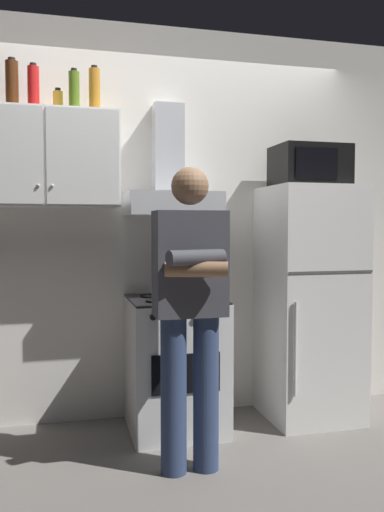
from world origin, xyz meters
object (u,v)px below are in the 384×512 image
at_px(stove_oven, 175,364).
at_px(bottle_liquor_amber, 94,91).
at_px(microwave, 309,166).
at_px(cooking_pot, 199,289).
at_px(bottle_spice_jar, 58,101).
at_px(refrigerator, 309,303).
at_px(range_hood, 171,186).
at_px(person_standing, 190,306).
at_px(bottle_olive_oil, 74,91).
at_px(bottle_soda_red, 33,87).
at_px(bottle_rum_dark, 12,84).
at_px(upper_cabinet, 45,159).

relative_size(stove_oven, bottle_liquor_amber, 2.87).
relative_size(microwave, cooking_pot, 1.72).
distance_m(cooking_pot, bottle_spice_jar, 1.49).
distance_m(microwave, cooking_pot, 1.16).
bearing_deg(refrigerator, stove_oven, -179.96).
bearing_deg(range_hood, bottle_liquor_amber, 175.81).
relative_size(person_standing, bottle_olive_oil, 6.31).
relative_size(person_standing, bottle_soda_red, 5.96).
height_order(range_hood, cooking_pot, range_hood).
bearing_deg(range_hood, bottle_soda_red, -178.51).
distance_m(range_hood, microwave, 0.97).
distance_m(bottle_liquor_amber, bottle_rum_dark, 0.50).
bearing_deg(bottle_rum_dark, microwave, -2.92).
relative_size(person_standing, cooking_pot, 5.89).
xyz_separation_m(refrigerator, bottle_olive_oil, (-1.57, 0.10, 1.37)).
bearing_deg(bottle_rum_dark, range_hood, 0.50).
bearing_deg(bottle_olive_oil, stove_oven, -9.21).
distance_m(range_hood, person_standing, 1.01).
distance_m(upper_cabinet, bottle_soda_red, 0.44).
bearing_deg(bottle_spice_jar, stove_oven, -13.22).
xyz_separation_m(bottle_olive_oil, bottle_soda_red, (-0.24, 0.00, 0.01)).
relative_size(microwave, person_standing, 0.29).
relative_size(refrigerator, cooking_pot, 5.74).
relative_size(bottle_liquor_amber, bottle_olive_oil, 1.17).
distance_m(refrigerator, bottle_olive_oil, 2.09).
bearing_deg(range_hood, person_standing, -93.91).
bearing_deg(cooking_pot, microwave, 9.57).
height_order(range_hood, bottle_spice_jar, bottle_spice_jar).
bearing_deg(range_hood, stove_oven, -90.00).
height_order(refrigerator, bottle_olive_oil, bottle_olive_oil).
distance_m(stove_oven, bottle_spice_jar, 1.84).
bearing_deg(bottle_rum_dark, bottle_soda_red, -6.30).
relative_size(microwave, bottle_soda_red, 1.74).
distance_m(bottle_liquor_amber, bottle_olive_oil, 0.15).
height_order(refrigerator, bottle_liquor_amber, bottle_liquor_amber).
relative_size(bottle_soda_red, bottle_rum_dark, 0.91).
bearing_deg(range_hood, upper_cabinet, -179.91).
relative_size(upper_cabinet, refrigerator, 0.56).
bearing_deg(cooking_pot, range_hood, 117.88).
bearing_deg(bottle_soda_red, bottle_olive_oil, -0.79).
relative_size(range_hood, bottle_liquor_amber, 2.46).
bearing_deg(microwave, bottle_olive_oil, 177.03).
bearing_deg(upper_cabinet, range_hood, 0.09).
distance_m(person_standing, cooking_pot, 0.52).
distance_m(refrigerator, microwave, 0.94).
bearing_deg(bottle_soda_red, bottle_rum_dark, 173.70).
xyz_separation_m(upper_cabinet, stove_oven, (0.80, -0.13, -1.32)).
bearing_deg(refrigerator, microwave, 90.90).
relative_size(bottle_liquor_amber, bottle_soda_red, 1.11).
relative_size(upper_cabinet, microwave, 1.88).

